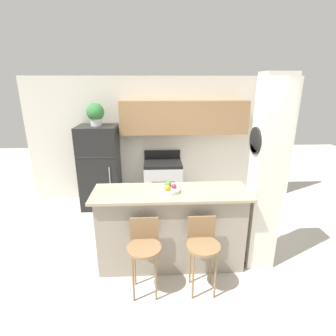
% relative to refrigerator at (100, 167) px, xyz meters
% --- Properties ---
extents(ground_plane, '(14.00, 14.00, 0.00)m').
position_rel_refrigerator_xyz_m(ground_plane, '(1.30, -1.91, -0.82)').
color(ground_plane, beige).
extents(wall_back, '(5.60, 0.38, 2.55)m').
position_rel_refrigerator_xyz_m(wall_back, '(1.44, 0.32, 0.64)').
color(wall_back, silver).
rests_on(wall_back, ground_plane).
extents(pillar_right, '(0.38, 0.34, 2.55)m').
position_rel_refrigerator_xyz_m(pillar_right, '(2.51, -1.94, 0.46)').
color(pillar_right, silver).
rests_on(pillar_right, ground_plane).
extents(counter_bar, '(2.03, 0.64, 1.09)m').
position_rel_refrigerator_xyz_m(counter_bar, '(1.30, -1.91, -0.27)').
color(counter_bar, gray).
rests_on(counter_bar, ground_plane).
extents(refrigerator, '(0.75, 0.69, 1.65)m').
position_rel_refrigerator_xyz_m(refrigerator, '(0.00, 0.00, 0.00)').
color(refrigerator, black).
rests_on(refrigerator, ground_plane).
extents(stove_range, '(0.75, 0.65, 1.07)m').
position_rel_refrigerator_xyz_m(stove_range, '(1.25, 0.02, -0.36)').
color(stove_range, silver).
rests_on(stove_range, ground_plane).
extents(bar_stool_left, '(0.40, 0.40, 0.92)m').
position_rel_refrigerator_xyz_m(bar_stool_left, '(0.95, -2.40, -0.21)').
color(bar_stool_left, olive).
rests_on(bar_stool_left, ground_plane).
extents(bar_stool_right, '(0.40, 0.40, 0.92)m').
position_rel_refrigerator_xyz_m(bar_stool_right, '(1.64, -2.40, -0.21)').
color(bar_stool_right, olive).
rests_on(bar_stool_right, ground_plane).
extents(potted_plant_on_fridge, '(0.33, 0.33, 0.42)m').
position_rel_refrigerator_xyz_m(potted_plant_on_fridge, '(-0.00, 0.00, 1.05)').
color(potted_plant_on_fridge, silver).
rests_on(potted_plant_on_fridge, refrigerator).
extents(fruit_bowl, '(0.27, 0.27, 0.12)m').
position_rel_refrigerator_xyz_m(fruit_bowl, '(1.27, -1.92, 0.31)').
color(fruit_bowl, silver).
rests_on(fruit_bowl, counter_bar).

